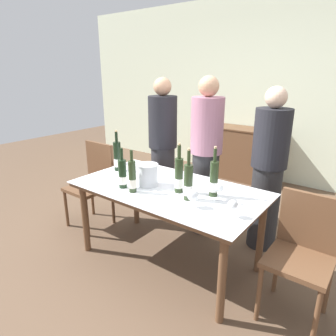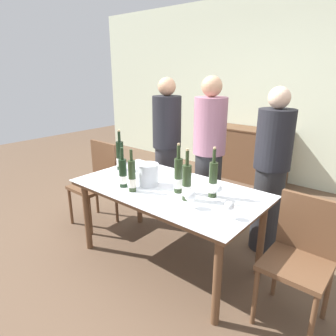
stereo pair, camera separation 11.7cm
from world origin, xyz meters
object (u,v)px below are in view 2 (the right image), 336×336
at_px(wine_glass_0, 229,207).
at_px(chair_left_end, 98,178).
at_px(sideboard_cabinet, 243,153).
at_px(person_host, 167,149).
at_px(dining_table, 168,195).
at_px(wine_bottle_5, 123,174).
at_px(wine_bottle_1, 120,156).
at_px(wine_bottle_2, 213,180).
at_px(person_guest_right, 271,173).
at_px(wine_bottle_3, 178,176).
at_px(wine_bottle_0, 187,183).
at_px(wine_glass_1, 190,196).
at_px(chair_right_end, 301,252).
at_px(ice_bucket, 148,174).
at_px(wine_glass_2, 218,189).
at_px(wine_bottle_4, 132,177).
at_px(person_guest_left, 209,159).

bearing_deg(wine_glass_0, chair_left_end, 172.15).
bearing_deg(sideboard_cabinet, person_host, -93.86).
bearing_deg(dining_table, wine_bottle_5, -143.44).
bearing_deg(wine_bottle_1, wine_bottle_2, 0.75).
bearing_deg(person_guest_right, wine_bottle_3, -119.93).
bearing_deg(chair_left_end, wine_bottle_5, -21.66).
bearing_deg(wine_bottle_0, wine_glass_1, -42.53).
relative_size(sideboard_cabinet, person_guest_right, 0.89).
xyz_separation_m(wine_bottle_3, chair_right_end, (0.99, 0.10, -0.35)).
bearing_deg(ice_bucket, wine_glass_2, 9.80).
distance_m(wine_bottle_4, wine_bottle_5, 0.14).
height_order(wine_bottle_3, wine_glass_1, wine_bottle_3).
xyz_separation_m(wine_bottle_1, wine_glass_2, (1.16, -0.02, -0.05)).
relative_size(wine_bottle_2, chair_left_end, 0.44).
bearing_deg(person_host, wine_bottle_5, -71.25).
bearing_deg(wine_bottle_3, person_guest_left, 102.85).
bearing_deg(chair_right_end, chair_left_end, 179.85).
distance_m(wine_bottle_1, wine_glass_1, 1.11).
bearing_deg(wine_bottle_1, wine_bottle_3, -6.30).
distance_m(wine_bottle_4, wine_glass_0, 0.87).
relative_size(dining_table, wine_glass_1, 11.80).
distance_m(wine_bottle_0, person_guest_right, 0.94).
bearing_deg(dining_table, wine_bottle_3, -9.73).
bearing_deg(wine_bottle_3, dining_table, 170.27).
bearing_deg(wine_bottle_2, person_guest_right, 74.34).
distance_m(wine_glass_0, wine_glass_2, 0.30).
relative_size(dining_table, wine_bottle_4, 4.56).
distance_m(dining_table, ice_bucket, 0.26).
xyz_separation_m(wine_bottle_0, wine_bottle_2, (0.12, 0.18, 0.00)).
bearing_deg(wine_glass_0, wine_bottle_3, 165.92).
height_order(sideboard_cabinet, ice_bucket, ice_bucket).
height_order(wine_glass_1, wine_glass_2, wine_glass_1).
relative_size(wine_bottle_2, wine_bottle_5, 1.17).
xyz_separation_m(dining_table, wine_glass_0, (0.69, -0.16, 0.16)).
bearing_deg(wine_bottle_5, ice_bucket, 50.80).
xyz_separation_m(wine_bottle_4, person_guest_left, (0.15, 0.95, -0.03)).
relative_size(ice_bucket, wine_bottle_1, 0.47).
height_order(sideboard_cabinet, wine_glass_2, wine_glass_2).
bearing_deg(chair_left_end, wine_bottle_1, -2.54).
height_order(wine_glass_1, person_guest_left, person_guest_left).
relative_size(wine_bottle_4, wine_glass_1, 2.59).
bearing_deg(chair_right_end, dining_table, -175.83).
xyz_separation_m(wine_bottle_2, person_guest_left, (-0.43, 0.61, -0.04)).
bearing_deg(wine_bottle_2, wine_glass_2, -26.85).
relative_size(dining_table, wine_bottle_1, 4.01).
bearing_deg(person_guest_left, wine_bottle_5, -106.92).
height_order(wine_glass_1, person_host, person_host).
xyz_separation_m(wine_glass_2, chair_left_end, (-1.59, 0.04, -0.29)).
relative_size(wine_bottle_0, chair_left_end, 0.45).
height_order(person_host, person_guest_right, person_host).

